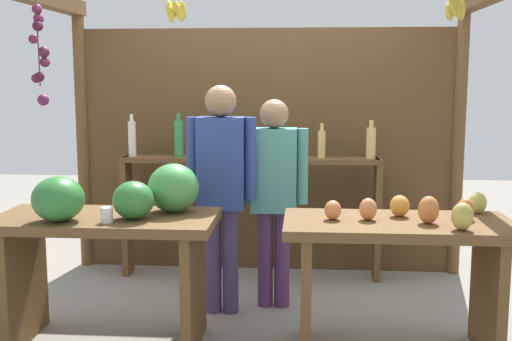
% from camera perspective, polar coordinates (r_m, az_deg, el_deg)
% --- Properties ---
extents(ground_plane, '(12.00, 12.00, 0.00)m').
position_cam_1_polar(ground_plane, '(4.69, 0.18, -12.14)').
color(ground_plane, gray).
rests_on(ground_plane, ground).
extents(market_stall, '(3.30, 1.99, 2.27)m').
position_cam_1_polar(market_stall, '(4.84, 0.51, 4.60)').
color(market_stall, brown).
rests_on(market_stall, ground).
extents(fruit_counter_left, '(1.34, 0.75, 1.12)m').
position_cam_1_polar(fruit_counter_left, '(3.95, -12.60, -5.24)').
color(fruit_counter_left, brown).
rests_on(fruit_counter_left, ground).
extents(fruit_counter_right, '(1.34, 0.64, 0.97)m').
position_cam_1_polar(fruit_counter_right, '(3.86, 12.79, -7.37)').
color(fruit_counter_right, brown).
rests_on(fruit_counter_right, ground).
extents(bottle_shelf_unit, '(2.12, 0.22, 1.36)m').
position_cam_1_polar(bottle_shelf_unit, '(5.17, -0.57, -1.00)').
color(bottle_shelf_unit, brown).
rests_on(bottle_shelf_unit, ground).
extents(vendor_man, '(0.48, 0.22, 1.59)m').
position_cam_1_polar(vendor_man, '(4.36, -3.14, -0.75)').
color(vendor_man, '#483D68').
rests_on(vendor_man, ground).
extents(vendor_woman, '(0.48, 0.20, 1.49)m').
position_cam_1_polar(vendor_woman, '(4.49, 1.61, -1.35)').
color(vendor_woman, '#563163').
rests_on(vendor_woman, ground).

